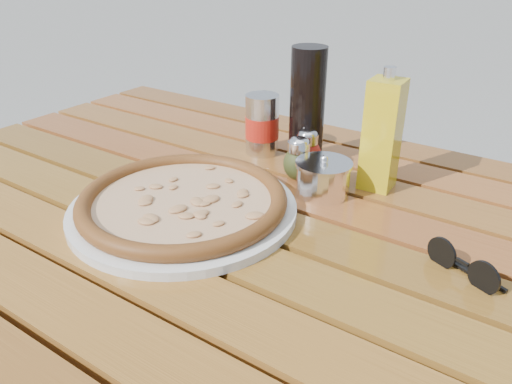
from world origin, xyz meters
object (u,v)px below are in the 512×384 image
Objects in this scene: pepper_shaker at (307,151)px; dark_bottle at (307,106)px; table at (249,253)px; parmesan_tin at (323,178)px; sunglasses at (463,266)px; pizza at (183,200)px; olive_oil_cruet at (382,135)px; plate at (183,209)px; soda_can at (262,125)px; oregano_shaker at (298,159)px.

dark_bottle is at bearing 122.88° from pepper_shaker.
dark_bottle reaches higher than table.
dark_bottle is 2.14× the size of parmesan_tin.
table is 0.33m from sunglasses.
sunglasses is (0.32, 0.02, 0.09)m from table.
sunglasses is at bearing -31.27° from dark_bottle.
olive_oil_cruet reaches higher than pizza.
dark_bottle is 1.05× the size of olive_oil_cruet.
pizza is 0.35m from olive_oil_cruet.
pizza is 0.24m from parmesan_tin.
pepper_shaker is 0.37× the size of dark_bottle.
table is 3.98× the size of pizza.
olive_oil_cruet is at bearing -10.18° from dark_bottle.
pepper_shaker reaches higher than table.
plate is 3.51× the size of parmesan_tin.
parmesan_tin is at bearing -48.73° from dark_bottle.
olive_oil_cruet is (0.22, 0.26, 0.09)m from plate.
pizza is 0.31m from dark_bottle.
dark_bottle is at bearing 79.01° from plate.
soda_can reaches higher than pepper_shaker.
plate is at bearing -129.52° from parmesan_tin.
parmesan_tin is (0.06, -0.03, -0.01)m from oregano_shaker.
olive_oil_cruet reaches higher than oregano_shaker.
pepper_shaker is (0.08, 0.26, 0.02)m from pizza.
dark_bottle is 0.16m from parmesan_tin.
plate is 4.39× the size of oregano_shaker.
oregano_shaker reaches higher than pizza.
table is 0.30m from dark_bottle.
plate is 1.64× the size of dark_bottle.
soda_can is at bearing 151.44° from oregano_shaker.
dark_bottle reaches higher than soda_can.
pepper_shaker is at bearing 134.86° from parmesan_tin.
pizza reaches higher than plate.
parmesan_tin is at bearing 50.48° from pizza.
pizza is at bearing -129.52° from parmesan_tin.
table is at bearing -61.02° from soda_can.
parmesan_tin is at bearing -23.55° from oregano_shaker.
dark_bottle is at bearing 8.30° from soda_can.
olive_oil_cruet is (0.13, 0.21, 0.17)m from table.
pizza is at bearing -45.00° from plate.
olive_oil_cruet is (0.16, -0.03, -0.01)m from dark_bottle.
dark_bottle is at bearing 131.27° from parmesan_tin.
dark_bottle reaches higher than sunglasses.
sunglasses is at bearing -43.94° from olive_oil_cruet.
oregano_shaker is at bearing 156.45° from parmesan_tin.
pepper_shaker reaches higher than pizza.
parmesan_tin is at bearing -26.88° from soda_can.
oregano_shaker is (0.09, 0.21, 0.02)m from pizza.
olive_oil_cruet is at bearing 159.79° from sunglasses.
parmesan_tin is (-0.07, -0.08, -0.07)m from olive_oil_cruet.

